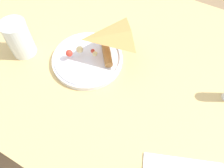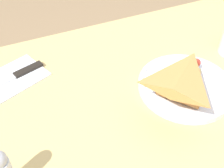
{
  "view_description": "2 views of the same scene",
  "coord_description": "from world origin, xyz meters",
  "px_view_note": "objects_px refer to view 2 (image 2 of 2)",
  "views": [
    {
      "loc": [
        0.29,
        -0.39,
        1.31
      ],
      "look_at": [
        0.13,
        -0.11,
        0.8
      ],
      "focal_mm": 35.0,
      "sensor_mm": 36.0,
      "label": 1
    },
    {
      "loc": [
        0.36,
        0.31,
        1.23
      ],
      "look_at": [
        0.2,
        -0.06,
        0.85
      ],
      "focal_mm": 45.0,
      "sensor_mm": 36.0,
      "label": 2
    }
  ],
  "objects_px": {
    "plate_pizza": "(186,84)",
    "butter_knife": "(10,79)",
    "napkin_folded": "(6,82)",
    "dining_table": "(193,134)"
  },
  "relations": [
    {
      "from": "plate_pizza",
      "to": "butter_knife",
      "type": "bearing_deg",
      "value": -27.51
    },
    {
      "from": "dining_table",
      "to": "butter_knife",
      "type": "xyz_separation_m",
      "value": [
        0.38,
        -0.25,
        0.12
      ]
    },
    {
      "from": "plate_pizza",
      "to": "butter_knife",
      "type": "height_order",
      "value": "plate_pizza"
    },
    {
      "from": "dining_table",
      "to": "napkin_folded",
      "type": "xyz_separation_m",
      "value": [
        0.39,
        -0.24,
        0.12
      ]
    },
    {
      "from": "plate_pizza",
      "to": "butter_knife",
      "type": "relative_size",
      "value": 1.12
    },
    {
      "from": "dining_table",
      "to": "napkin_folded",
      "type": "height_order",
      "value": "napkin_folded"
    },
    {
      "from": "napkin_folded",
      "to": "butter_knife",
      "type": "relative_size",
      "value": 1.1
    },
    {
      "from": "dining_table",
      "to": "butter_knife",
      "type": "relative_size",
      "value": 5.43
    },
    {
      "from": "dining_table",
      "to": "plate_pizza",
      "type": "xyz_separation_m",
      "value": [
        0.01,
        -0.05,
        0.13
      ]
    },
    {
      "from": "plate_pizza",
      "to": "dining_table",
      "type": "bearing_deg",
      "value": 101.76
    }
  ]
}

